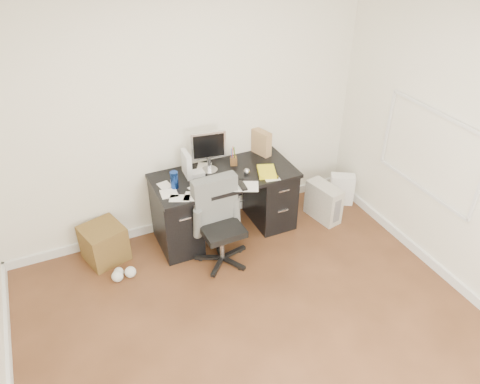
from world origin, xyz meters
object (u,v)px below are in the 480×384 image
(office_chair, at_px, (221,225))
(keyboard, at_px, (224,179))
(desk, at_px, (225,202))
(pc_tower, at_px, (323,202))
(lcd_monitor, at_px, (209,152))
(wicker_basket, at_px, (104,243))

(office_chair, bearing_deg, keyboard, 60.21)
(desk, height_order, keyboard, keyboard)
(pc_tower, bearing_deg, keyboard, 162.87)
(lcd_monitor, height_order, office_chair, lcd_monitor)
(wicker_basket, bearing_deg, pc_tower, -7.80)
(keyboard, height_order, pc_tower, keyboard)
(keyboard, relative_size, office_chair, 0.41)
(desk, relative_size, keyboard, 3.92)
(wicker_basket, bearing_deg, keyboard, -9.33)
(keyboard, bearing_deg, desk, 75.61)
(office_chair, height_order, pc_tower, office_chair)
(wicker_basket, bearing_deg, lcd_monitor, 1.25)
(desk, bearing_deg, lcd_monitor, 131.08)
(lcd_monitor, bearing_deg, desk, -40.39)
(pc_tower, bearing_deg, desk, 157.52)
(lcd_monitor, bearing_deg, office_chair, -92.19)
(keyboard, bearing_deg, wicker_basket, 177.77)
(lcd_monitor, bearing_deg, keyboard, -64.29)
(lcd_monitor, distance_m, wicker_basket, 1.43)
(keyboard, distance_m, pc_tower, 1.30)
(office_chair, relative_size, pc_tower, 2.12)
(keyboard, relative_size, wicker_basket, 0.99)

